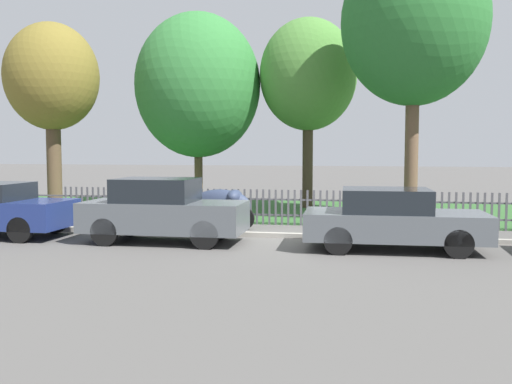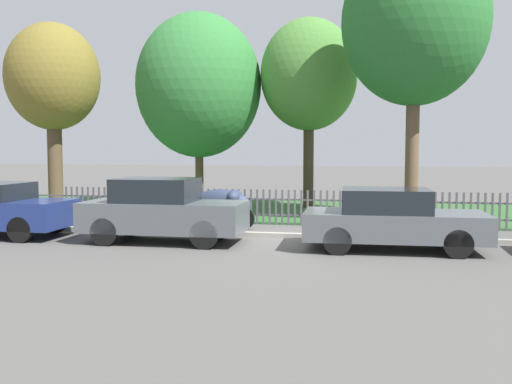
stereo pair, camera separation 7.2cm
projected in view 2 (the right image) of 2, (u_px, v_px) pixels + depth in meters
ground_plane at (286, 238)px, 14.44m from camera, size 120.00×120.00×0.00m
kerb_stone at (286, 235)px, 14.53m from camera, size 32.36×0.20×0.12m
grass_strip at (312, 211)px, 20.74m from camera, size 32.36×7.96×0.01m
park_fence at (298, 208)px, 16.83m from camera, size 32.36×0.05×1.05m
parked_car_black_saloon at (162, 210)px, 13.77m from camera, size 3.92×1.68×1.56m
parked_car_navy_estate at (392, 219)px, 12.73m from camera, size 4.05×1.91×1.38m
covered_motorcycle at (222, 205)px, 16.11m from camera, size 1.98×0.75×1.12m
tree_nearest_kerb at (53, 79)px, 20.22m from camera, size 3.29×3.29×6.71m
tree_behind_motorcycle at (199, 86)px, 22.13m from camera, size 4.86×4.86×7.51m
tree_mid_park at (309, 75)px, 21.53m from camera, size 3.68×3.68×7.18m
tree_far_left at (415, 22)px, 17.46m from camera, size 4.47×4.47×8.73m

